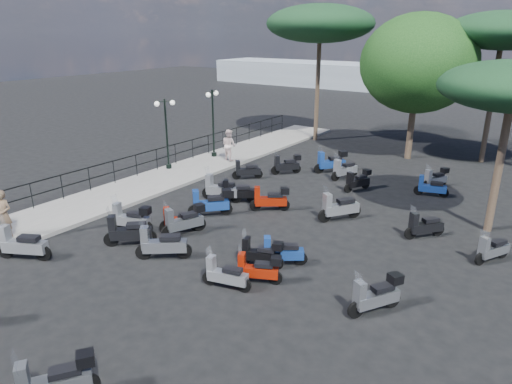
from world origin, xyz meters
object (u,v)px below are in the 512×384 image
Objects in this scene: scooter_19 at (225,275)px; broadleaf_tree at (418,64)px; scooter_3 at (237,192)px; scooter_17 at (331,162)px; scooter_5 at (287,165)px; scooter_22 at (358,181)px; scooter_7 at (128,232)px; scooter_16 at (270,199)px; scooter_0 at (22,245)px; scooter_10 at (221,190)px; pedestrian_far at (229,145)px; scooter_11 at (344,170)px; woman at (4,214)px; scooter_20 at (261,254)px; scooter_1 at (131,219)px; scooter_21 at (339,208)px; scooter_2 at (179,221)px; scooter_8 at (184,221)px; scooter_9 at (211,203)px; scooter_28 at (424,226)px; scooter_27 at (492,250)px; scooter_13 at (162,245)px; scooter_26 at (376,296)px; lamp_post_2 at (213,119)px; scooter_23 at (431,187)px; scooter_4 at (247,171)px; scooter_29 at (436,178)px; pine_2 at (320,24)px; scooter_15 at (281,253)px; scooter_12 at (55,381)px.

broadleaf_tree is (-0.25, 17.26, 4.91)m from scooter_19.
scooter_17 is at bearing -50.06° from scooter_3.
scooter_5 reaches higher than scooter_22.
scooter_7 is at bearing 129.49° from scooter_5.
scooter_19 is at bearing 165.15° from scooter_16.
scooter_0 is 8.11m from scooter_10.
pedestrian_far is 1.06× the size of scooter_11.
woman is 1.18× the size of scooter_20.
scooter_1 is 1.13× the size of scooter_20.
scooter_7 is (0.85, -0.84, -0.01)m from scooter_1.
scooter_3 is at bearing 43.85° from scooter_21.
scooter_8 reaches higher than scooter_2.
scooter_1 is at bearing 107.10° from scooter_9.
scooter_22 is 1.13× the size of scooter_28.
scooter_17 is 1.19× the size of scooter_28.
scooter_10 is 1.31× the size of scooter_27.
scooter_19 is (5.32, -1.10, -0.09)m from scooter_1.
scooter_13 is 6.87m from scooter_26.
scooter_5 is 0.74× the size of scooter_10.
scooter_10 reaches higher than scooter_5.
scooter_17 is at bearing -32.83° from scooter_16.
lamp_post_2 is 2.55× the size of scooter_26.
scooter_1 is 3.17m from scooter_9.
scooter_1 is 1.10× the size of scooter_26.
scooter_4 is at bearing 93.08° from scooter_23.
scooter_26 is (7.52, -0.70, -0.02)m from scooter_8.
lamp_post_2 is at bearing 3.56° from scooter_1.
scooter_5 is at bearing -61.99° from scooter_8.
scooter_0 reaches higher than scooter_29.
scooter_10 is 1.11× the size of scooter_11.
scooter_19 is at bearing 140.37° from scooter_17.
scooter_21 is at bearing -33.31° from lamp_post_2.
pine_2 reaches higher than scooter_8.
scooter_26 reaches higher than scooter_15.
scooter_5 is at bearing -42.00° from scooter_7.
scooter_16 reaches higher than scooter_4.
scooter_0 is at bearing -87.50° from lamp_post_2.
pine_2 is at bearing 4.12° from scooter_20.
scooter_19 is 4.19m from scooter_26.
scooter_10 is (3.50, -5.01, -0.51)m from pedestrian_far.
woman is at bearing 88.90° from scooter_19.
scooter_21 is 3.21m from scooter_28.
scooter_23 is 10.12m from scooter_26.
scooter_12 is at bearing -45.18° from woman.
scooter_17 is (-2.62, 17.40, 0.04)m from scooter_12.
scooter_16 is at bearing 1.84° from scooter_15.
scooter_17 is at bearing -11.24° from scooter_11.
woman is at bearing 96.75° from scooter_9.
scooter_27 is at bearing 6.42° from woman.
pine_2 is (-9.54, 6.96, 7.02)m from scooter_23.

